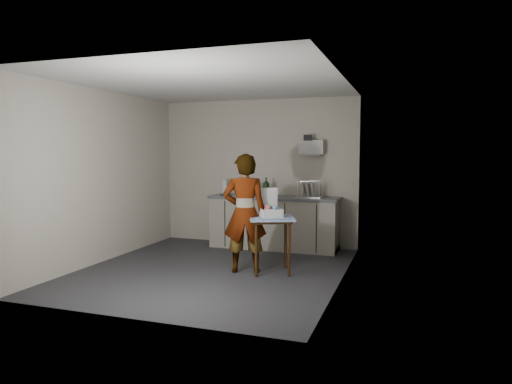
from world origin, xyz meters
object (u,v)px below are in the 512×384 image
(dark_bottle, at_px, (258,189))
(paper_towel, at_px, (225,188))
(bakery_box, at_px, (271,210))
(kitchen_counter, at_px, (274,224))
(side_table, at_px, (272,224))
(soda_can, at_px, (267,193))
(soap_bottle, at_px, (266,187))
(dish_rack, at_px, (309,193))
(standing_man, at_px, (245,213))

(dark_bottle, height_order, paper_towel, paper_towel)
(dark_bottle, bearing_deg, bakery_box, -65.60)
(kitchen_counter, xyz_separation_m, side_table, (0.42, -1.55, 0.25))
(side_table, height_order, soda_can, soda_can)
(dark_bottle, bearing_deg, kitchen_counter, -12.47)
(soap_bottle, xyz_separation_m, paper_towel, (-0.77, 0.01, -0.03))
(kitchen_counter, distance_m, side_table, 1.63)
(side_table, xyz_separation_m, dish_rack, (0.19, 1.55, 0.30))
(paper_towel, bearing_deg, dish_rack, 3.19)
(dish_rack, relative_size, bakery_box, 1.02)
(standing_man, bearing_deg, kitchen_counter, -106.69)
(dark_bottle, distance_m, paper_towel, 0.58)
(kitchen_counter, bearing_deg, side_table, -74.70)
(kitchen_counter, distance_m, bakery_box, 1.64)
(soap_bottle, height_order, bakery_box, soap_bottle)
(standing_man, height_order, dish_rack, standing_man)
(side_table, xyz_separation_m, dark_bottle, (-0.75, 1.62, 0.35))
(standing_man, distance_m, dish_rack, 1.73)
(standing_man, height_order, soap_bottle, standing_man)
(kitchen_counter, bearing_deg, bakery_box, -75.29)
(kitchen_counter, bearing_deg, soap_bottle, -141.55)
(soap_bottle, bearing_deg, paper_towel, 179.45)
(dark_bottle, relative_size, paper_towel, 0.85)
(bakery_box, bearing_deg, soda_can, 74.51)
(side_table, bearing_deg, soap_bottle, 89.24)
(soda_can, bearing_deg, standing_man, -83.64)
(side_table, height_order, soap_bottle, soap_bottle)
(soap_bottle, distance_m, bakery_box, 1.54)
(kitchen_counter, xyz_separation_m, bakery_box, (0.40, -1.53, 0.44))
(standing_man, distance_m, paper_towel, 1.83)
(side_table, relative_size, soda_can, 6.92)
(side_table, relative_size, standing_man, 0.47)
(kitchen_counter, height_order, soap_bottle, soap_bottle)
(kitchen_counter, relative_size, standing_man, 1.36)
(kitchen_counter, relative_size, bakery_box, 5.66)
(soda_can, bearing_deg, bakery_box, -70.96)
(bakery_box, bearing_deg, soap_bottle, 75.23)
(soap_bottle, bearing_deg, standing_man, -83.48)
(dish_rack, bearing_deg, standing_man, -108.82)
(kitchen_counter, bearing_deg, dish_rack, 0.01)
(dish_rack, bearing_deg, dark_bottle, 175.66)
(kitchen_counter, relative_size, side_table, 2.88)
(soap_bottle, bearing_deg, dark_bottle, 142.09)
(soda_can, bearing_deg, side_table, -70.46)
(dark_bottle, xyz_separation_m, paper_towel, (-0.56, -0.16, 0.01))
(standing_man, xyz_separation_m, paper_towel, (-0.95, 1.55, 0.22))
(paper_towel, bearing_deg, soda_can, 4.62)
(dish_rack, bearing_deg, paper_towel, -176.81)
(standing_man, height_order, soda_can, standing_man)
(soap_bottle, distance_m, dark_bottle, 0.27)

